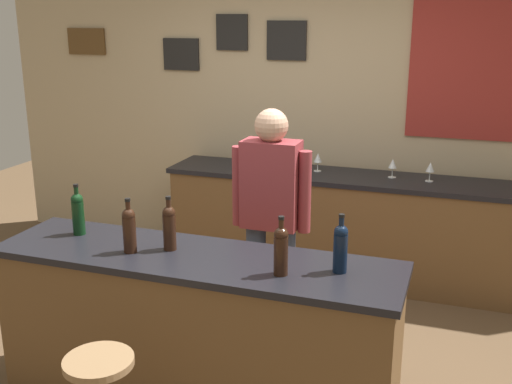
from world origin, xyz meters
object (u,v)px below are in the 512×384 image
object	(u,v)px
bartender	(271,215)
wine_glass_b	(280,155)
wine_glass_c	(318,158)
wine_bottle_a	(78,212)
wine_bottle_d	(281,249)
wine_bottle_b	(129,228)
wine_bottle_e	(341,247)
wine_glass_d	(393,164)
wine_glass_a	(246,154)
wine_bottle_c	(169,226)
wine_glass_e	(430,168)

from	to	relation	value
bartender	wine_glass_b	xyz separation A→B (m)	(-0.36, 1.38, 0.07)
wine_glass_c	wine_bottle_a	bearing A→B (deg)	-115.18
wine_glass_b	wine_bottle_d	bearing A→B (deg)	-72.92
wine_glass_c	wine_bottle_b	bearing A→B (deg)	-103.41
wine_bottle_e	wine_glass_d	bearing A→B (deg)	89.93
wine_glass_a	wine_glass_b	world-z (taller)	same
wine_glass_a	wine_bottle_d	bearing A→B (deg)	-65.80
wine_bottle_c	wine_bottle_a	bearing A→B (deg)	175.66
wine_glass_b	wine_glass_c	xyz separation A→B (m)	(0.34, -0.02, 0.00)
wine_bottle_e	wine_glass_a	world-z (taller)	wine_bottle_e
wine_glass_d	wine_bottle_b	bearing A→B (deg)	-117.66
bartender	wine_bottle_b	size ratio (longest dim) A/B	5.29
bartender	wine_glass_a	size ratio (longest dim) A/B	10.45
wine_bottle_c	wine_bottle_e	distance (m)	0.95
wine_glass_a	wine_glass_c	xyz separation A→B (m)	(0.63, 0.03, 0.00)
wine_bottle_c	wine_glass_c	world-z (taller)	wine_bottle_c
wine_bottle_b	wine_glass_a	world-z (taller)	wine_bottle_b
wine_glass_a	wine_glass_c	distance (m)	0.63
bartender	wine_glass_c	distance (m)	1.36
wine_bottle_a	wine_glass_e	distance (m)	2.73
wine_bottle_d	wine_glass_b	distance (m)	2.32
bartender	wine_bottle_e	xyz separation A→B (m)	(0.59, -0.71, 0.12)
wine_bottle_b	wine_glass_b	world-z (taller)	wine_bottle_b
wine_bottle_a	wine_glass_b	xyz separation A→B (m)	(0.61, 2.05, -0.05)
wine_glass_e	wine_bottle_e	bearing A→B (deg)	-98.29
wine_glass_c	wine_glass_e	distance (m)	0.91
wine_bottle_d	wine_bottle_c	bearing A→B (deg)	169.47
wine_bottle_c	wine_glass_b	distance (m)	2.09
wine_bottle_b	wine_glass_d	size ratio (longest dim) A/B	1.97
wine_glass_d	wine_glass_a	bearing A→B (deg)	-179.02
wine_glass_d	wine_bottle_c	bearing A→B (deg)	-114.72
wine_bottle_b	wine_glass_d	bearing A→B (deg)	62.34
wine_bottle_a	wine_bottle_b	size ratio (longest dim) A/B	1.00
bartender	wine_glass_b	bearing A→B (deg)	104.61
wine_bottle_c	wine_bottle_d	bearing A→B (deg)	-10.53
bartender	wine_glass_c	xyz separation A→B (m)	(-0.02, 1.36, 0.07)
wine_bottle_e	wine_glass_d	distance (m)	2.06
wine_bottle_a	wine_glass_c	distance (m)	2.24
wine_glass_a	wine_glass_b	bearing A→B (deg)	9.82
wine_bottle_b	wine_glass_e	world-z (taller)	wine_bottle_b
wine_glass_c	wine_bottle_e	bearing A→B (deg)	-73.39
wine_bottle_b	wine_glass_e	xyz separation A→B (m)	(1.43, 2.15, -0.05)
wine_bottle_b	wine_bottle_e	world-z (taller)	same
wine_bottle_e	wine_glass_a	size ratio (longest dim) A/B	1.97
wine_bottle_e	wine_bottle_c	bearing A→B (deg)	-179.76
wine_glass_b	wine_glass_d	xyz separation A→B (m)	(0.96, -0.03, 0.00)
wine_bottle_d	wine_glass_a	xyz separation A→B (m)	(-0.97, 2.17, -0.05)
wine_glass_b	wine_glass_d	bearing A→B (deg)	-1.75
wine_glass_b	wine_glass_e	world-z (taller)	same
wine_bottle_d	wine_bottle_e	size ratio (longest dim) A/B	1.00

